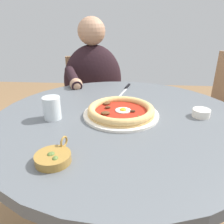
# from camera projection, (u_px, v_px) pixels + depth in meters

# --- Properties ---
(dining_table) EXTENTS (1.00, 1.00, 0.74)m
(dining_table) POSITION_uv_depth(u_px,v_px,m) (120.00, 144.00, 0.91)
(dining_table) COLOR #565B60
(dining_table) RESTS_ON ground
(pizza_on_plate) EXTENTS (0.30, 0.30, 0.04)m
(pizza_on_plate) POSITION_uv_depth(u_px,v_px,m) (121.00, 111.00, 0.85)
(pizza_on_plate) COLOR white
(pizza_on_plate) RESTS_ON dining_table
(water_glass) EXTENTS (0.07, 0.07, 0.09)m
(water_glass) POSITION_uv_depth(u_px,v_px,m) (52.00, 109.00, 0.82)
(water_glass) COLOR silver
(water_glass) RESTS_ON dining_table
(steak_knife) EXTENTS (0.21, 0.06, 0.01)m
(steak_knife) POSITION_uv_depth(u_px,v_px,m) (126.00, 88.00, 1.18)
(steak_knife) COLOR silver
(steak_knife) RESTS_ON dining_table
(ramekin_capers) EXTENTS (0.07, 0.07, 0.03)m
(ramekin_capers) POSITION_uv_depth(u_px,v_px,m) (201.00, 113.00, 0.84)
(ramekin_capers) COLOR white
(ramekin_capers) RESTS_ON dining_table
(olive_pan) EXTENTS (0.12, 0.10, 0.05)m
(olive_pan) POSITION_uv_depth(u_px,v_px,m) (53.00, 158.00, 0.58)
(olive_pan) COLOR olive
(olive_pan) RESTS_ON dining_table
(diner_person) EXTENTS (0.56, 0.45, 1.11)m
(diner_person) POSITION_uv_depth(u_px,v_px,m) (94.00, 107.00, 1.59)
(diner_person) COLOR #282833
(diner_person) RESTS_ON ground
(cafe_chair_diner) EXTENTS (0.48, 0.48, 0.83)m
(cafe_chair_diner) POSITION_uv_depth(u_px,v_px,m) (91.00, 100.00, 1.71)
(cafe_chair_diner) COLOR #957050
(cafe_chair_diner) RESTS_ON ground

